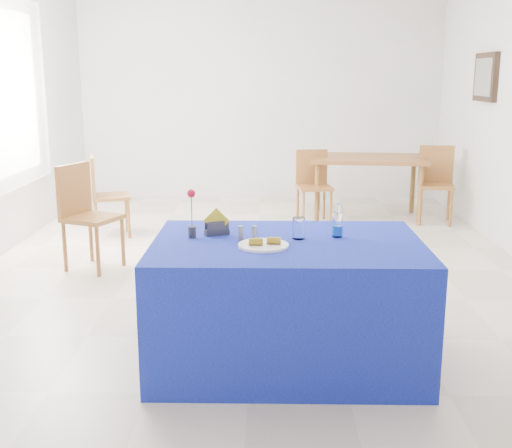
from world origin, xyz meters
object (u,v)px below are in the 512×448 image
Objects in this scene: oak_table at (368,163)px; chair_win_b at (103,190)px; chair_win_a at (84,209)px; chair_bg_right at (436,178)px; chair_bg_left at (313,181)px; blue_table at (287,302)px; plate at (263,245)px; water_bottle at (337,225)px.

oak_table is 1.65× the size of chair_win_b.
chair_bg_right is at bearing -38.14° from chair_win_a.
chair_bg_left is at bearing -168.80° from chair_bg_right.
oak_table is (1.10, 4.12, 0.30)m from blue_table.
water_bottle is at bearing 27.93° from plate.
plate is 0.33× the size of chair_win_b.
oak_table is 0.74m from chair_bg_left.
water_bottle reaches higher than chair_win_a.
chair_win_b is (-3.78, -0.79, -0.01)m from chair_bg_right.
oak_table is 1.61× the size of chair_bg_right.
chair_win_b is at bearing 121.39° from blue_table.
blue_table is 1.68× the size of chair_win_a.
chair_win_a is (-2.87, -2.19, -0.13)m from oak_table.
chair_win_a reaches higher than chair_win_b.
chair_win_b reaches higher than chair_bg_left.
chair_bg_left is 1.46m from chair_bg_right.
oak_table is 1.70× the size of chair_bg_left.
chair_bg_right is 0.95× the size of chair_win_a.
chair_bg_left is at bearing -87.27° from chair_win_b.
chair_bg_left is (0.12, 3.79, -0.34)m from water_bottle.
water_bottle is 0.25× the size of chair_bg_left.
plate is at bearing -152.07° from water_bottle.
oak_table is (1.24, 4.25, -0.09)m from plate.
blue_table is at bearing 41.35° from plate.
water_bottle is 3.80m from chair_bg_left.
water_bottle is at bearing -107.86° from chair_win_a.
oak_table is at bearing 78.79° from water_bottle.
plate is 0.51m from water_bottle.
chair_bg_left is at bearing -24.66° from chair_win_a.
blue_table is 3.65m from chair_win_b.
oak_table is 3.61m from chair_win_a.
chair_win_a is 1.19m from chair_win_b.
chair_bg_left is 0.90× the size of chair_win_a.
blue_table is at bearing -159.92° from water_bottle.
chair_bg_left is (0.42, 3.90, 0.11)m from blue_table.
chair_win_b is (-1.90, 3.11, 0.13)m from blue_table.
blue_table is at bearing -104.94° from oak_table.
water_bottle is 4.12m from chair_bg_right.
chair_win_a is at bearing -140.80° from chair_bg_right.
chair_win_b reaches higher than oak_table.
chair_win_a reaches higher than blue_table.
chair_win_a reaches higher than chair_bg_right.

